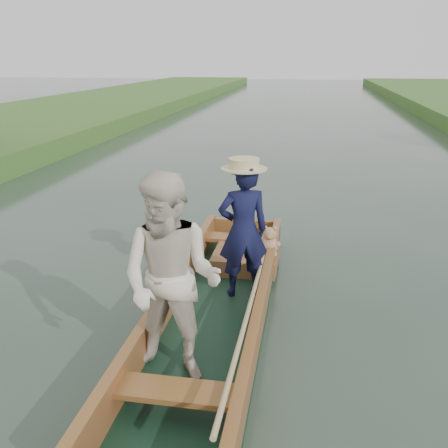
# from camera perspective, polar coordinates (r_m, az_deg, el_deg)

# --- Properties ---
(ground) EXTENTS (120.00, 120.00, 0.00)m
(ground) POSITION_cam_1_polar(r_m,az_deg,el_deg) (5.60, -1.06, -11.22)
(ground) COLOR #283D30
(ground) RESTS_ON ground
(trees_far) EXTENTS (22.19, 8.47, 4.43)m
(trees_far) POSITION_cam_1_polar(r_m,az_deg,el_deg) (12.09, -3.67, 16.76)
(trees_far) COLOR #47331E
(trees_far) RESTS_ON ground
(punt) EXTENTS (1.26, 5.00, 1.93)m
(punt) POSITION_cam_1_polar(r_m,az_deg,el_deg) (5.04, -1.98, -6.34)
(punt) COLOR #12301F
(punt) RESTS_ON ground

